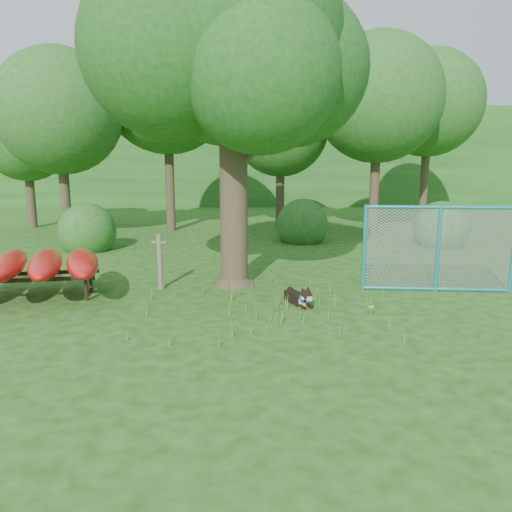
{
  "coord_description": "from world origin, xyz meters",
  "views": [
    {
      "loc": [
        -0.02,
        -8.25,
        2.82
      ],
      "look_at": [
        0.2,
        1.2,
        1.0
      ],
      "focal_mm": 35.0,
      "sensor_mm": 36.0,
      "label": 1
    }
  ],
  "objects_px": {
    "kayak_rack": "(27,265)",
    "fence_section": "(438,249)",
    "oak_tree": "(230,47)",
    "husky_dog": "(299,297)"
  },
  "relations": [
    {
      "from": "husky_dog",
      "to": "fence_section",
      "type": "relative_size",
      "value": 0.29
    },
    {
      "from": "husky_dog",
      "to": "fence_section",
      "type": "bearing_deg",
      "value": -5.64
    },
    {
      "from": "fence_section",
      "to": "husky_dog",
      "type": "bearing_deg",
      "value": -156.86
    },
    {
      "from": "husky_dog",
      "to": "oak_tree",
      "type": "bearing_deg",
      "value": 106.31
    },
    {
      "from": "fence_section",
      "to": "oak_tree",
      "type": "bearing_deg",
      "value": 176.77
    },
    {
      "from": "oak_tree",
      "to": "fence_section",
      "type": "height_order",
      "value": "oak_tree"
    },
    {
      "from": "husky_dog",
      "to": "fence_section",
      "type": "height_order",
      "value": "fence_section"
    },
    {
      "from": "kayak_rack",
      "to": "fence_section",
      "type": "relative_size",
      "value": 1.09
    },
    {
      "from": "kayak_rack",
      "to": "husky_dog",
      "type": "xyz_separation_m",
      "value": [
        5.53,
        -0.55,
        -0.57
      ]
    },
    {
      "from": "oak_tree",
      "to": "kayak_rack",
      "type": "distance_m",
      "value": 6.19
    }
  ]
}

